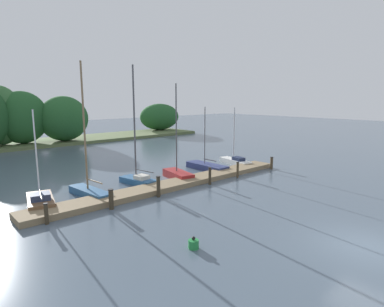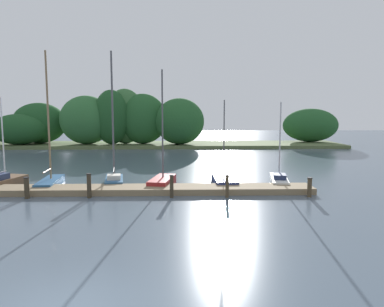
{
  "view_description": "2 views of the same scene",
  "coord_description": "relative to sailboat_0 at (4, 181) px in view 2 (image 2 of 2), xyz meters",
  "views": [
    {
      "loc": [
        -13.78,
        -4.42,
        6.15
      ],
      "look_at": [
        3.34,
        14.53,
        1.69
      ],
      "focal_mm": 30.24,
      "sensor_mm": 36.0,
      "label": 1
    },
    {
      "loc": [
        2.73,
        -7.89,
        4.64
      ],
      "look_at": [
        3.29,
        13.4,
        2.15
      ],
      "focal_mm": 33.91,
      "sensor_mm": 36.0,
      "label": 2
    }
  ],
  "objects": [
    {
      "name": "sailboat_0",
      "position": [
        0.0,
        0.0,
        0.0
      ],
      "size": [
        2.04,
        3.53,
        5.49
      ],
      "rotation": [
        0.0,
        0.0,
        1.33
      ],
      "color": "brown",
      "rests_on": "ground"
    },
    {
      "name": "mooring_piling_5",
      "position": [
        17.98,
        -3.25,
        0.19
      ],
      "size": [
        0.28,
        0.28,
        1.07
      ],
      "color": "#4C3D28",
      "rests_on": "ground"
    },
    {
      "name": "sailboat_4",
      "position": [
        13.75,
        0.57,
        -0.08
      ],
      "size": [
        1.32,
        4.3,
        5.35
      ],
      "rotation": [
        0.0,
        0.0,
        1.57
      ],
      "color": "navy",
      "rests_on": "ground"
    },
    {
      "name": "mooring_piling_3",
      "position": [
        10.5,
        -3.18,
        0.28
      ],
      "size": [
        0.23,
        0.23,
        1.25
      ],
      "color": "#3D3323",
      "rests_on": "ground"
    },
    {
      "name": "mooring_piling_1",
      "position": [
        2.76,
        -3.16,
        0.23
      ],
      "size": [
        0.3,
        0.3,
        1.15
      ],
      "color": "#3D3323",
      "rests_on": "ground"
    },
    {
      "name": "sailboat_5",
      "position": [
        17.27,
        0.3,
        -0.04
      ],
      "size": [
        1.66,
        3.96,
        5.23
      ],
      "rotation": [
        0.0,
        0.0,
        1.38
      ],
      "color": "white",
      "rests_on": "ground"
    },
    {
      "name": "mooring_piling_2",
      "position": [
        6.05,
        -3.08,
        0.32
      ],
      "size": [
        0.27,
        0.27,
        1.33
      ],
      "color": "#3D3323",
      "rests_on": "ground"
    },
    {
      "name": "sailboat_2",
      "position": [
        6.74,
        0.4,
        0.16
      ],
      "size": [
        1.55,
        3.27,
        8.33
      ],
      "rotation": [
        0.0,
        0.0,
        1.74
      ],
      "color": "#285684",
      "rests_on": "ground"
    },
    {
      "name": "sailboat_3",
      "position": [
        9.86,
        -0.3,
        0.03
      ],
      "size": [
        1.69,
        3.4,
        7.14
      ],
      "rotation": [
        0.0,
        0.0,
        1.38
      ],
      "color": "maroon",
      "rests_on": "ground"
    },
    {
      "name": "sailboat_1",
      "position": [
        2.89,
        -0.01,
        0.11
      ],
      "size": [
        1.33,
        3.96,
        8.27
      ],
      "rotation": [
        0.0,
        0.0,
        1.67
      ],
      "color": "#285684",
      "rests_on": "ground"
    },
    {
      "name": "mooring_piling_4",
      "position": [
        13.5,
        -3.21,
        0.27
      ],
      "size": [
        0.21,
        0.21,
        1.24
      ],
      "color": "#4C3D28",
      "rests_on": "ground"
    },
    {
      "name": "dock_pier",
      "position": [
        8.36,
        -1.92,
        -0.18
      ],
      "size": [
        20.39,
        1.8,
        0.35
      ],
      "color": "#847051",
      "rests_on": "ground"
    },
    {
      "name": "far_shore",
      "position": [
        4.62,
        25.39,
        2.66
      ],
      "size": [
        48.11,
        8.64,
        7.56
      ],
      "color": "#56663D",
      "rests_on": "ground"
    }
  ]
}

